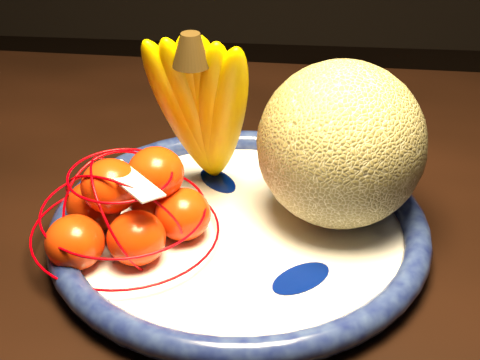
# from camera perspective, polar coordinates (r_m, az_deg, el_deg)

# --- Properties ---
(dining_table) EXTENTS (1.41, 0.88, 0.69)m
(dining_table) POSITION_cam_1_polar(r_m,az_deg,el_deg) (0.89, 11.85, -6.41)
(dining_table) COLOR black
(dining_table) RESTS_ON ground
(fruit_bowl) EXTENTS (0.40, 0.40, 0.03)m
(fruit_bowl) POSITION_cam_1_polar(r_m,az_deg,el_deg) (0.78, -0.07, -3.82)
(fruit_bowl) COLOR white
(fruit_bowl) RESTS_ON dining_table
(cantaloupe) EXTENTS (0.17, 0.17, 0.17)m
(cantaloupe) POSITION_cam_1_polar(r_m,az_deg,el_deg) (0.76, 7.85, 2.74)
(cantaloupe) COLOR olive
(cantaloupe) RESTS_ON fruit_bowl
(banana_bunch) EXTENTS (0.14, 0.14, 0.22)m
(banana_bunch) POSITION_cam_1_polar(r_m,az_deg,el_deg) (0.78, -2.83, 5.83)
(banana_bunch) COLOR #F1C200
(banana_bunch) RESTS_ON fruit_bowl
(mandarin_bag) EXTENTS (0.25, 0.25, 0.12)m
(mandarin_bag) POSITION_cam_1_polar(r_m,az_deg,el_deg) (0.75, -8.62, -2.22)
(mandarin_bag) COLOR #FF360D
(mandarin_bag) RESTS_ON fruit_bowl
(price_tag) EXTENTS (0.07, 0.07, 0.01)m
(price_tag) POSITION_cam_1_polar(r_m,az_deg,el_deg) (0.70, -8.43, -0.06)
(price_tag) COLOR white
(price_tag) RESTS_ON mandarin_bag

